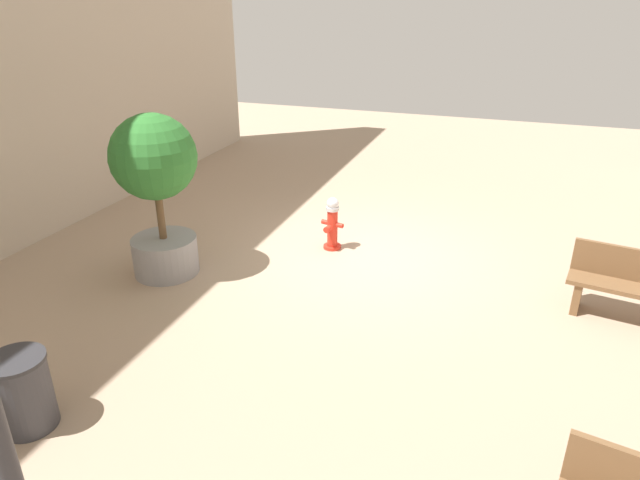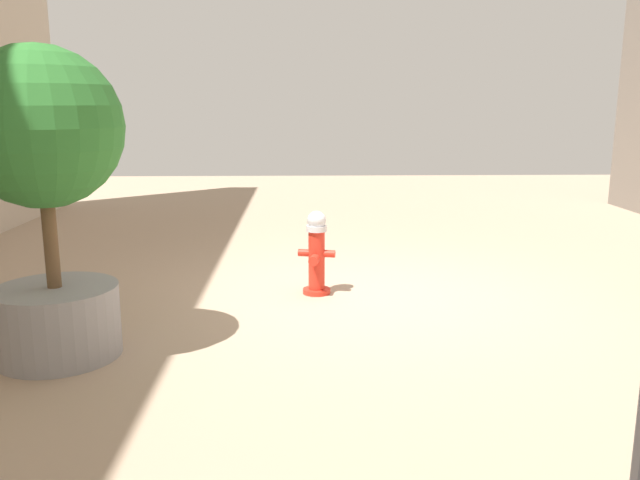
# 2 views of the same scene
# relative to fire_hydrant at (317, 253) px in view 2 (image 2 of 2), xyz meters

# --- Properties ---
(ground_plane) EXTENTS (23.40, 23.40, 0.00)m
(ground_plane) POSITION_rel_fire_hydrant_xyz_m (-0.61, 0.12, -0.45)
(ground_plane) COLOR tan
(fire_hydrant) EXTENTS (0.40, 0.37, 0.90)m
(fire_hydrant) POSITION_rel_fire_hydrant_xyz_m (0.00, 0.00, 0.00)
(fire_hydrant) COLOR red
(fire_hydrant) RESTS_ON ground_plane
(planter_tree) EXTENTS (1.23, 1.23, 2.44)m
(planter_tree) POSITION_rel_fire_hydrant_xyz_m (2.12, 1.68, 1.03)
(planter_tree) COLOR gray
(planter_tree) RESTS_ON ground_plane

